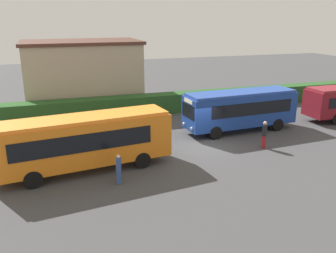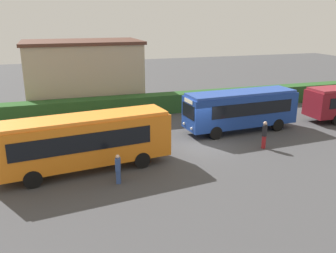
# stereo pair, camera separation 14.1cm
# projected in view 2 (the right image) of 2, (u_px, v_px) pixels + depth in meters

# --- Properties ---
(ground_plane) EXTENTS (106.15, 106.15, 0.00)m
(ground_plane) POSITION_uv_depth(u_px,v_px,m) (205.00, 146.00, 25.69)
(ground_plane) COLOR #424244
(bus_orange) EXTENTS (10.37, 3.65, 3.32)m
(bus_orange) POSITION_uv_depth(u_px,v_px,m) (85.00, 140.00, 21.07)
(bus_orange) COLOR orange
(bus_orange) RESTS_ON ground_plane
(bus_blue) EXTENTS (9.28, 3.04, 3.20)m
(bus_blue) POSITION_uv_depth(u_px,v_px,m) (240.00, 108.00, 28.50)
(bus_blue) COLOR navy
(bus_blue) RESTS_ON ground_plane
(person_center) EXTENTS (0.37, 0.51, 1.68)m
(person_center) POSITION_uv_depth(u_px,v_px,m) (118.00, 168.00, 19.69)
(person_center) COLOR #334C8C
(person_center) RESTS_ON ground_plane
(person_right) EXTENTS (0.46, 0.45, 1.94)m
(person_right) POSITION_uv_depth(u_px,v_px,m) (264.00, 134.00, 24.91)
(person_right) COLOR maroon
(person_right) RESTS_ON ground_plane
(person_far) EXTENTS (0.38, 0.48, 1.68)m
(person_far) POSITION_uv_depth(u_px,v_px,m) (313.00, 105.00, 33.58)
(person_far) COLOR maroon
(person_far) RESTS_ON ground_plane
(hedge_row) EXTENTS (65.07, 1.72, 1.76)m
(hedge_row) POSITION_uv_depth(u_px,v_px,m) (163.00, 103.00, 34.42)
(hedge_row) COLOR #265122
(hedge_row) RESTS_ON ground_plane
(depot_building) EXTENTS (11.17, 7.07, 6.57)m
(depot_building) POSITION_uv_depth(u_px,v_px,m) (84.00, 74.00, 35.75)
(depot_building) COLOR tan
(depot_building) RESTS_ON ground_plane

